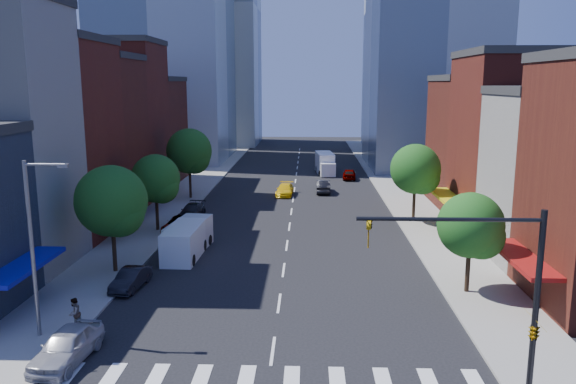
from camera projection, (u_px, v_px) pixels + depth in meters
The scene contains 29 objects.
ground at pixel (273, 351), 27.27m from camera, with size 220.00×220.00×0.00m, color black.
sidewalk_left at pixel (189, 191), 66.93m from camera, with size 5.00×120.00×0.15m, color gray.
sidewalk_right at pixel (400, 193), 66.05m from camera, with size 5.00×120.00×0.15m, color gray.
crosswalk at pixel (268, 383), 24.32m from camera, with size 19.00×3.00×0.01m, color silver.
bldg_left_2 at pixel (36, 142), 46.59m from camera, with size 12.00×9.00×16.00m, color #5D1C16.
bldg_left_3 at pixel (78, 138), 55.02m from camera, with size 12.00×8.00×15.00m, color #521C14.
bldg_left_4 at pixel (107, 122), 63.17m from camera, with size 12.00×9.00×17.00m, color #5D1C16.
bldg_left_5 at pixel (134, 132), 72.87m from camera, with size 12.00×10.00×13.00m, color #521C14.
bldg_right_2 at pixel (531, 145), 48.63m from camera, with size 12.00×10.00×15.00m, color #5D1C16.
bldg_right_3 at pixel (493, 144), 58.63m from camera, with size 12.00×10.00×13.00m, color #521C14.
tower_far_w at pixel (214, 8), 115.73m from camera, with size 18.00×18.00×56.00m, color #9EA5AD.
traffic_signal at pixel (521, 310), 21.71m from camera, with size 7.24×2.24×8.00m.
streetlight at pixel (35, 238), 27.66m from camera, with size 2.25×0.25×9.00m.
tree_left_near at pixel (113, 204), 37.45m from camera, with size 4.80×4.80×7.30m.
tree_left_mid at pixel (157, 181), 48.31m from camera, with size 4.20×4.20×6.65m.
tree_left_far at pixel (190, 153), 61.91m from camera, with size 5.00×5.00×7.75m.
tree_right_near at pixel (473, 228), 33.83m from camera, with size 4.00×4.00×6.20m.
tree_right_far at pixel (417, 171), 51.35m from camera, with size 4.60×4.60×7.20m.
parked_car_front at pixel (67, 346), 26.04m from camera, with size 1.88×4.67×1.59m, color #AAA9AE.
parked_car_second at pixel (131, 279), 35.41m from camera, with size 1.35×3.87×1.28m, color black.
parked_car_third at pixel (179, 225), 48.70m from camera, with size 2.27×4.93×1.37m, color #999999.
parked_car_rear at pixel (192, 211), 54.00m from camera, with size 1.87×4.61×1.34m, color black.
cargo_van_near at pixel (184, 242), 41.53m from camera, with size 2.45×5.70×2.40m.
cargo_van_far at pixel (188, 237), 43.06m from camera, with size 2.89×5.81×2.38m.
taxi at pixel (285, 190), 64.80m from camera, with size 1.85×4.55×1.32m, color yellow.
traffic_car_oncoming at pixel (323, 186), 66.43m from camera, with size 1.58×4.53×1.49m, color black.
traffic_car_far at pixel (349, 174), 75.56m from camera, with size 1.70×4.24×1.44m, color #999999.
box_truck at pixel (325, 164), 80.33m from camera, with size 2.80×7.43×2.93m.
pedestrian_far at pixel (74, 313), 29.27m from camera, with size 0.80×0.63×1.66m, color #999999.
Camera 1 is at (1.65, -25.24, 12.81)m, focal length 35.00 mm.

